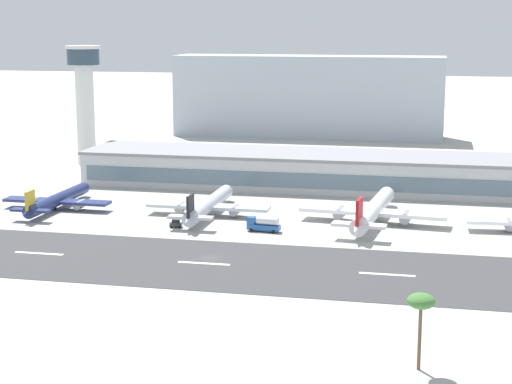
{
  "coord_description": "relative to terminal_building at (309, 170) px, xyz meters",
  "views": [
    {
      "loc": [
        49.96,
        -181.79,
        53.02
      ],
      "look_at": [
        2.69,
        37.88,
        8.15
      ],
      "focal_mm": 59.72,
      "sensor_mm": 36.0,
      "label": 1
    }
  ],
  "objects": [
    {
      "name": "terminal_building",
      "position": [
        0.0,
        0.0,
        0.0
      ],
      "size": [
        148.6,
        28.99,
        11.37
      ],
      "color": "#B7BABC",
      "rests_on": "ground_plane"
    },
    {
      "name": "palm_tree_1",
      "position": [
        39.3,
        -144.34,
        5.05
      ],
      "size": [
        4.34,
        4.34,
        12.34
      ],
      "color": "brown",
      "rests_on": "ground_plane"
    },
    {
      "name": "control_tower",
      "position": [
        -89.42,
        27.85,
        21.43
      ],
      "size": [
        12.94,
        12.94,
        44.59
      ],
      "color": "silver",
      "rests_on": "ground_plane"
    },
    {
      "name": "runway_strip",
      "position": [
        -9.23,
        -94.28,
        -5.65
      ],
      "size": [
        800.0,
        39.04,
        0.08
      ],
      "primitive_type": "cube",
      "color": "#38383A",
      "rests_on": "ground_plane"
    },
    {
      "name": "service_baggage_tug_1",
      "position": [
        -25.68,
        -62.88,
        -4.64
      ],
      "size": [
        3.33,
        2.13,
        2.2
      ],
      "rotation": [
        0.0,
        0.0,
        0.09
      ],
      "color": "#2D3338",
      "rests_on": "ground_plane"
    },
    {
      "name": "runway_centreline_dash_3",
      "position": [
        -49.19,
        -94.28,
        -5.6
      ],
      "size": [
        12.0,
        1.2,
        0.01
      ],
      "primitive_type": "cube",
      "color": "white",
      "rests_on": "runway_strip"
    },
    {
      "name": "service_fuel_truck_0",
      "position": [
        -2.24,
        -62.22,
        -3.66
      ],
      "size": [
        8.74,
        3.64,
        3.95
      ],
      "rotation": [
        0.0,
        0.0,
        3.03
      ],
      "color": "#23569E",
      "rests_on": "ground_plane"
    },
    {
      "name": "runway_centreline_dash_5",
      "position": [
        31.36,
        -94.28,
        -5.6
      ],
      "size": [
        12.0,
        1.2,
        0.01
      ],
      "primitive_type": "cube",
      "color": "white",
      "rests_on": "runway_strip"
    },
    {
      "name": "airliner_black_tail_gate_1",
      "position": [
        -21.02,
        -48.46,
        -2.71
      ],
      "size": [
        34.64,
        44.7,
        9.33
      ],
      "rotation": [
        0.0,
        0.0,
        1.57
      ],
      "color": "silver",
      "rests_on": "ground_plane"
    },
    {
      "name": "ground_plane",
      "position": [
        -9.23,
        -89.44,
        -5.69
      ],
      "size": [
        1400.0,
        1400.0,
        0.0
      ],
      "primitive_type": "plane",
      "color": "#A8A8A3"
    },
    {
      "name": "airliner_gold_tail_gate_0",
      "position": [
        -65.93,
        -49.62,
        -2.97
      ],
      "size": [
        31.86,
        40.89,
        8.53
      ],
      "rotation": [
        0.0,
        0.0,
        1.56
      ],
      "color": "navy",
      "rests_on": "ground_plane"
    },
    {
      "name": "distant_hotel_block",
      "position": [
        -19.46,
        125.46,
        13.22
      ],
      "size": [
        125.36,
        24.9,
        37.83
      ],
      "primitive_type": "cube",
      "color": "#A8B2BC",
      "rests_on": "ground_plane"
    },
    {
      "name": "airliner_red_tail_gate_2",
      "position": [
        24.47,
        -47.74,
        -2.32
      ],
      "size": [
        40.02,
        50.57,
        10.57
      ],
      "rotation": [
        0.0,
        0.0,
        1.47
      ],
      "color": "white",
      "rests_on": "ground_plane"
    },
    {
      "name": "runway_centreline_dash_4",
      "position": [
        -9.31,
        -94.28,
        -5.6
      ],
      "size": [
        12.0,
        1.2,
        0.01
      ],
      "primitive_type": "cube",
      "color": "white",
      "rests_on": "runway_strip"
    }
  ]
}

